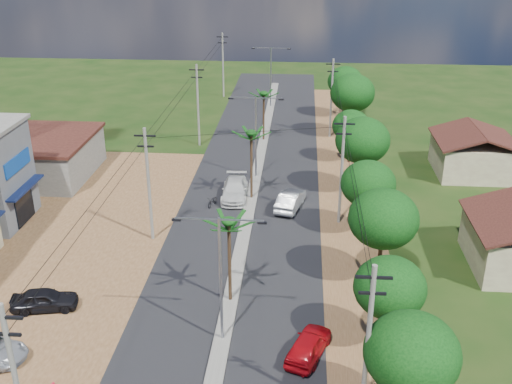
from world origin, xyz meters
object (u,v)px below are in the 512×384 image
at_px(car_parked_dark, 45,300).
at_px(car_silver_mid, 290,200).
at_px(car_white_far, 235,190).
at_px(car_red_near, 309,345).

bearing_deg(car_parked_dark, car_silver_mid, -54.53).
distance_m(car_white_far, car_parked_dark, 20.52).
bearing_deg(car_white_far, car_silver_mid, -22.08).
relative_size(car_red_near, car_silver_mid, 0.88).
height_order(car_red_near, car_white_far, car_white_far).
height_order(car_red_near, car_silver_mid, car_silver_mid).
bearing_deg(car_parked_dark, car_white_far, -40.80).
height_order(car_red_near, car_parked_dark, car_red_near).
height_order(car_silver_mid, car_white_far, car_white_far).
relative_size(car_silver_mid, car_parked_dark, 1.15).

